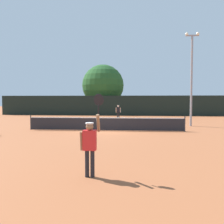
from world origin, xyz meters
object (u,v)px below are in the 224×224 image
Objects in this scene: player_receiving at (118,111)px; light_pole at (192,73)px; large_tree at (103,86)px; player_serving at (90,141)px; tennis_ball at (100,129)px; parked_car_mid at (133,108)px; parked_car_near at (104,108)px.

player_receiving is 0.20× the size of light_pole.
player_serving is at bearing -83.36° from large_tree.
player_receiving is 23.64× the size of tennis_ball.
player_serving is 15.60m from light_pole.
parked_car_mid is (2.48, 23.84, 0.74)m from tennis_ball.
light_pole is at bearing -60.17° from large_tree.
parked_car_near is (-9.78, 19.06, -3.72)m from light_pole.
light_pole is 1.86× the size of parked_car_near.
large_tree reaches higher than tennis_ball.
parked_car_mid is at bearing 18.96° from parked_car_near.
tennis_ball is 22.43m from parked_car_near.
player_serving is 31.26m from large_tree.
light_pole reaches higher than parked_car_near.
player_serving is at bearing -83.44° from tennis_ball.
large_tree is at bearing -142.58° from parked_car_mid.
tennis_ball is 0.02× the size of parked_car_mid.
large_tree is at bearing 96.64° from player_serving.
player_receiving is (-0.49, 20.50, -0.07)m from player_serving.
tennis_ball is (-0.74, -9.78, -0.95)m from player_receiving.
tennis_ball is 0.01× the size of light_pole.
large_tree reaches higher than player_serving.
parked_car_mid is (1.25, 34.55, -0.28)m from player_serving.
tennis_ball is (-1.23, 10.71, -1.02)m from player_serving.
player_receiving is at bearing -73.36° from large_tree.
light_pole reaches higher than large_tree.
tennis_ball is at bearing -95.82° from parked_car_mid.
player_receiving is 0.21× the size of large_tree.
large_tree is (-3.10, 10.36, 3.51)m from player_receiving.
light_pole is at bearing 66.31° from player_serving.
large_tree is (-3.59, 30.86, 3.44)m from player_serving.
tennis_ball is 0.01× the size of large_tree.
player_receiving is at bearing 91.38° from player_serving.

